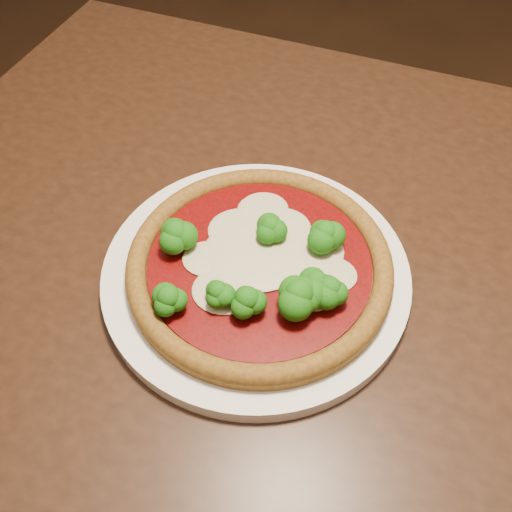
{
  "coord_description": "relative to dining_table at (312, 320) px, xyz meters",
  "views": [
    {
      "loc": [
        -0.22,
        -0.58,
        1.26
      ],
      "look_at": [
        -0.25,
        -0.2,
        0.79
      ],
      "focal_mm": 40.0,
      "sensor_mm": 36.0,
      "label": 1
    }
  ],
  "objects": [
    {
      "name": "plate",
      "position": [
        -0.07,
        -0.01,
        0.1
      ],
      "size": [
        0.34,
        0.34,
        0.02
      ],
      "primitive_type": "cylinder",
      "color": "white",
      "rests_on": "dining_table"
    },
    {
      "name": "floor",
      "position": [
        0.18,
        0.19,
        -0.66
      ],
      "size": [
        4.0,
        4.0,
        0.0
      ],
      "primitive_type": "plane",
      "color": "black",
      "rests_on": "ground"
    },
    {
      "name": "pizza",
      "position": [
        -0.06,
        -0.02,
        0.13
      ],
      "size": [
        0.29,
        0.29,
        0.06
      ],
      "rotation": [
        0.0,
        0.0,
        -0.16
      ],
      "color": "brown",
      "rests_on": "plate"
    },
    {
      "name": "dining_table",
      "position": [
        0.0,
        0.0,
        0.0
      ],
      "size": [
        1.35,
        1.18,
        0.75
      ],
      "rotation": [
        0.0,
        0.0,
        -0.29
      ],
      "color": "black",
      "rests_on": "floor"
    }
  ]
}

